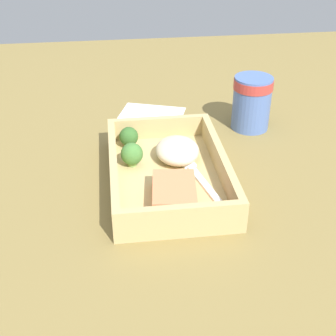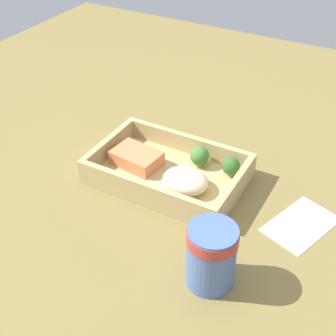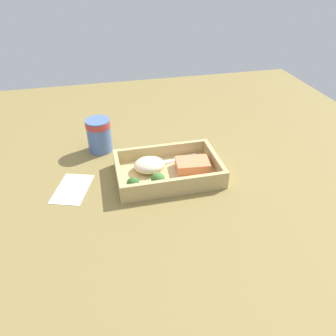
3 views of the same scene
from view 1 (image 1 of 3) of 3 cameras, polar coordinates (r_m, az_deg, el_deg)
ground_plane at (r=77.25cm, az=0.00°, el=-2.33°), size 160.00×160.00×2.00cm
takeout_tray at (r=76.36cm, az=0.00°, el=-1.34°), size 28.52×18.55×1.20cm
tray_rim at (r=74.99cm, az=0.00°, el=0.29°), size 28.52×18.55×3.89cm
salmon_fillet at (r=69.37cm, az=0.37°, el=-3.16°), size 9.84×7.35×2.84cm
mashed_potatoes at (r=79.47cm, az=1.16°, el=2.16°), size 8.65×7.40×3.67cm
broccoli_floret_1 at (r=83.72cm, az=-4.80°, el=3.81°), size 3.41×3.41×3.74cm
broccoli_floret_2 at (r=77.87cm, az=-4.42°, el=1.69°), size 3.74×3.74×4.13cm
fork at (r=75.39cm, az=3.82°, el=-1.16°), size 15.75×5.29×0.44cm
paper_cup at (r=92.65cm, az=10.19°, el=8.16°), size 7.54×7.54×10.50cm
receipt_slip at (r=99.39cm, az=-2.09°, el=6.70°), size 11.99×15.00×0.24cm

